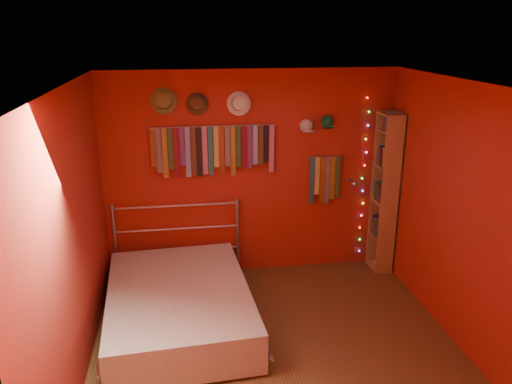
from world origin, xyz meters
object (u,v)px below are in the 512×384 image
tie_rack (213,148)px  reading_lamp (353,183)px  bookshelf (388,192)px  bed (179,305)px

tie_rack → reading_lamp: size_ratio=4.88×
reading_lamp → bookshelf: 0.48m
bookshelf → reading_lamp: bearing=-178.7°
bed → bookshelf: bearing=15.9°
reading_lamp → bed: 2.49m
bookshelf → bed: size_ratio=0.95×
bookshelf → bed: 2.85m
reading_lamp → bed: (-2.12, -0.91, -0.93)m
tie_rack → bed: 1.81m
tie_rack → reading_lamp: bearing=-5.7°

